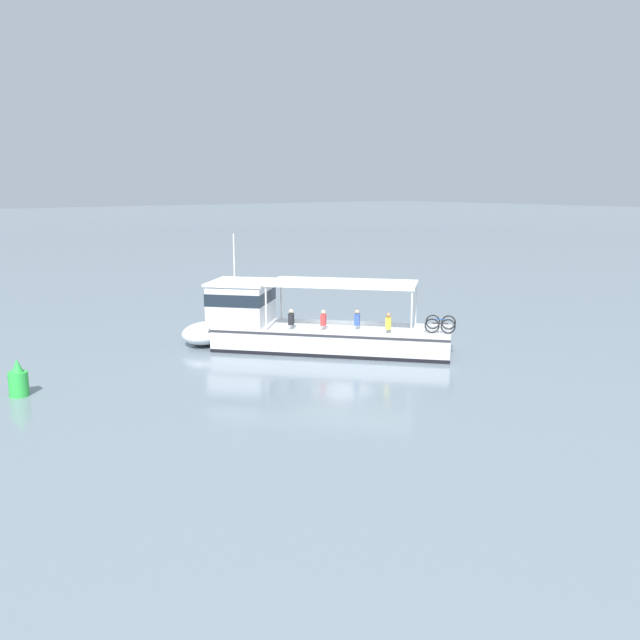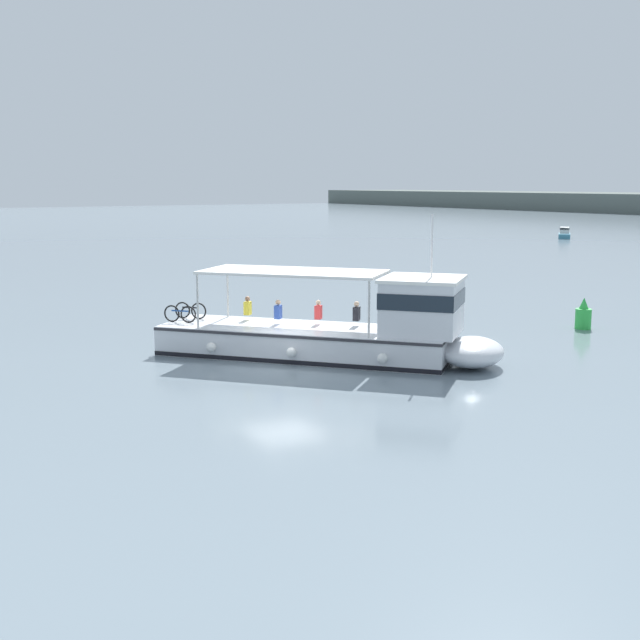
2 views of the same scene
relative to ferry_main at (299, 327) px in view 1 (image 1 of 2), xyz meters
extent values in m
plane|color=slate|center=(-0.26, -2.50, -1.02)|extent=(400.00, 400.00, 0.00)
cube|color=silver|center=(-1.23, -1.05, -0.47)|extent=(10.30, 9.44, 1.10)
ellipsoid|color=silver|center=(3.49, 2.97, -0.47)|extent=(3.58, 3.67, 1.01)
cube|color=black|center=(-1.23, -1.05, -0.92)|extent=(10.32, 9.47, 0.16)
cube|color=#2D2D33|center=(-1.23, -1.05, 0.00)|extent=(10.34, 9.48, 0.10)
cube|color=silver|center=(2.12, 1.81, 1.03)|extent=(3.74, 3.76, 1.90)
cube|color=#19232D|center=(2.12, 1.81, 1.37)|extent=(3.81, 3.83, 0.56)
cube|color=white|center=(2.12, 1.81, 2.04)|extent=(3.97, 3.98, 0.12)
cube|color=white|center=(-1.57, -1.34, 2.13)|extent=(7.01, 6.59, 0.10)
cylinder|color=silver|center=(0.02, 1.80, 1.08)|extent=(0.08, 0.08, 2.00)
cylinder|color=silver|center=(1.78, -0.27, 1.08)|extent=(0.08, 0.08, 2.00)
cylinder|color=silver|center=(-4.93, -2.41, 1.08)|extent=(0.08, 0.08, 2.00)
cylinder|color=silver|center=(-3.17, -4.48, 1.08)|extent=(0.08, 0.08, 2.00)
cylinder|color=silver|center=(2.35, 2.00, 3.20)|extent=(0.06, 0.06, 2.20)
sphere|color=white|center=(2.51, -0.20, -0.52)|extent=(0.36, 0.36, 0.36)
sphere|color=white|center=(0.00, -2.34, -0.52)|extent=(0.36, 0.36, 0.36)
sphere|color=white|center=(-2.36, -4.35, -0.52)|extent=(0.36, 0.36, 0.36)
torus|color=black|center=(-4.99, -3.65, 0.41)|extent=(0.54, 0.47, 0.66)
torus|color=black|center=(-5.52, -4.11, 0.41)|extent=(0.54, 0.47, 0.66)
cylinder|color=#232328|center=(-5.25, -3.88, 0.53)|extent=(0.57, 0.50, 0.06)
torus|color=black|center=(-4.40, -4.34, 0.41)|extent=(0.54, 0.47, 0.66)
torus|color=black|center=(-4.94, -4.79, 0.41)|extent=(0.54, 0.47, 0.66)
cylinder|color=#1E478C|center=(-4.67, -4.57, 0.53)|extent=(0.57, 0.50, 0.06)
cube|color=yellow|center=(-3.85, -2.07, 0.54)|extent=(0.37, 0.39, 0.52)
sphere|color=#9E7051|center=(-3.85, -2.07, 0.91)|extent=(0.20, 0.20, 0.20)
cube|color=#2D4CA5|center=(-2.38, -1.53, 0.54)|extent=(0.37, 0.39, 0.52)
sphere|color=tan|center=(-2.38, -1.53, 0.91)|extent=(0.20, 0.20, 0.20)
cube|color=red|center=(-1.52, -0.27, 0.54)|extent=(0.37, 0.39, 0.52)
sphere|color=beige|center=(-1.52, -0.27, 0.91)|extent=(0.20, 0.20, 0.20)
cube|color=black|center=(-0.45, 0.76, 0.54)|extent=(0.37, 0.39, 0.52)
sphere|color=beige|center=(-0.45, 0.76, 0.91)|extent=(0.20, 0.20, 0.20)
cylinder|color=green|center=(0.32, 12.43, -0.57)|extent=(0.70, 0.70, 0.90)
cone|color=green|center=(0.32, 12.43, 0.13)|extent=(0.42, 0.42, 0.50)
camera|label=1|loc=(-25.57, 18.80, 6.61)|focal=39.01mm
camera|label=2|loc=(24.68, -16.57, 5.39)|focal=46.31mm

